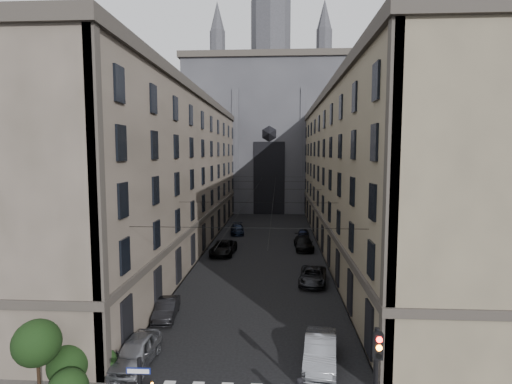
% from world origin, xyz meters
% --- Properties ---
extents(sidewalk_left, '(7.00, 80.00, 0.15)m').
position_xyz_m(sidewalk_left, '(-10.50, 36.00, 0.07)').
color(sidewalk_left, '#383533').
rests_on(sidewalk_left, ground).
extents(sidewalk_right, '(7.00, 80.00, 0.15)m').
position_xyz_m(sidewalk_right, '(10.50, 36.00, 0.07)').
color(sidewalk_right, '#383533').
rests_on(sidewalk_right, ground).
extents(building_left, '(13.60, 60.60, 18.85)m').
position_xyz_m(building_left, '(-13.44, 36.00, 9.34)').
color(building_left, '#4A4238').
rests_on(building_left, ground).
extents(building_right, '(13.60, 60.60, 18.85)m').
position_xyz_m(building_right, '(13.44, 36.00, 9.34)').
color(building_right, brown).
rests_on(building_right, ground).
extents(gothic_tower, '(35.00, 23.00, 58.00)m').
position_xyz_m(gothic_tower, '(0.00, 74.96, 17.80)').
color(gothic_tower, '#2D2D33').
rests_on(gothic_tower, ground).
extents(traffic_light_right, '(0.34, 0.50, 5.20)m').
position_xyz_m(traffic_light_right, '(5.60, 1.92, 3.29)').
color(traffic_light_right, black).
rests_on(traffic_light_right, ground).
extents(shrub_cluster, '(3.90, 4.40, 3.90)m').
position_xyz_m(shrub_cluster, '(-8.72, 5.01, 1.80)').
color(shrub_cluster, black).
rests_on(shrub_cluster, sidewalk_left).
extents(tram_wires, '(14.00, 60.00, 0.43)m').
position_xyz_m(tram_wires, '(0.00, 35.63, 7.25)').
color(tram_wires, black).
rests_on(tram_wires, ground).
extents(car_left_near, '(1.98, 4.66, 1.57)m').
position_xyz_m(car_left_near, '(-6.07, 8.00, 0.79)').
color(car_left_near, gray).
rests_on(car_left_near, ground).
extents(car_left_midnear, '(1.81, 4.20, 1.34)m').
position_xyz_m(car_left_midnear, '(-6.20, 14.46, 0.67)').
color(car_left_midnear, black).
rests_on(car_left_midnear, ground).
extents(car_left_midfar, '(2.89, 5.71, 1.55)m').
position_xyz_m(car_left_midfar, '(-4.60, 32.76, 0.77)').
color(car_left_midfar, black).
rests_on(car_left_midfar, ground).
extents(car_left_far, '(2.48, 4.97, 1.39)m').
position_xyz_m(car_left_far, '(-4.20, 44.62, 0.69)').
color(car_left_far, black).
rests_on(car_left_far, ground).
extents(car_right_near, '(2.35, 5.14, 1.63)m').
position_xyz_m(car_right_near, '(4.20, 8.64, 0.82)').
color(car_right_near, gray).
rests_on(car_right_near, ground).
extents(car_right_midnear, '(3.03, 5.41, 1.43)m').
position_xyz_m(car_right_midnear, '(4.99, 22.74, 0.71)').
color(car_right_midnear, black).
rests_on(car_right_midnear, ground).
extents(car_right_midfar, '(2.37, 5.44, 1.56)m').
position_xyz_m(car_right_midfar, '(4.95, 35.73, 0.78)').
color(car_right_midfar, black).
rests_on(car_right_midfar, ground).
extents(car_right_far, '(1.91, 4.06, 1.34)m').
position_xyz_m(car_right_far, '(5.29, 41.63, 0.67)').
color(car_right_far, black).
rests_on(car_right_far, ground).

